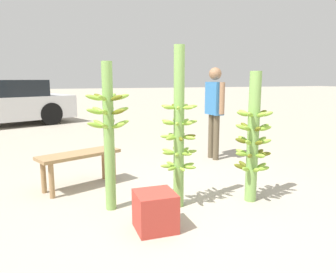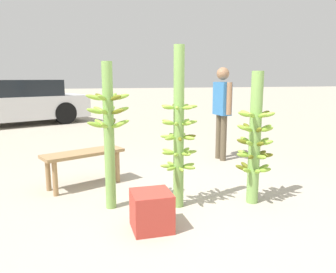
# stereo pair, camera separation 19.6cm
# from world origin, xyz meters

# --- Properties ---
(ground_plane) EXTENTS (80.00, 80.00, 0.00)m
(ground_plane) POSITION_xyz_m (0.00, 0.00, 0.00)
(ground_plane) COLOR #A89E8C
(banana_stalk_left) EXTENTS (0.45, 0.43, 1.53)m
(banana_stalk_left) POSITION_xyz_m (-0.78, 0.41, 0.84)
(banana_stalk_left) COLOR #7AA851
(banana_stalk_left) RESTS_ON ground_plane
(banana_stalk_center) EXTENTS (0.39, 0.39, 1.69)m
(banana_stalk_center) POSITION_xyz_m (-0.08, 0.25, 0.82)
(banana_stalk_center) COLOR #7AA851
(banana_stalk_center) RESTS_ON ground_plane
(banana_stalk_right) EXTENTS (0.41, 0.40, 1.44)m
(banana_stalk_right) POSITION_xyz_m (0.75, 0.14, 0.71)
(banana_stalk_right) COLOR #7AA851
(banana_stalk_right) RESTS_ON ground_plane
(vendor_person) EXTENTS (0.21, 0.54, 1.54)m
(vendor_person) POSITION_xyz_m (1.23, 2.02, 0.93)
(vendor_person) COLOR brown
(vendor_person) RESTS_ON ground_plane
(market_bench) EXTENTS (1.06, 0.70, 0.45)m
(market_bench) POSITION_xyz_m (-1.03, 1.21, 0.36)
(market_bench) COLOR #99754C
(market_bench) RESTS_ON ground_plane
(parked_car) EXTENTS (4.52, 3.20, 1.31)m
(parked_car) POSITION_xyz_m (-2.88, 7.47, 0.64)
(parked_car) COLOR silver
(parked_car) RESTS_ON ground_plane
(produce_crate) EXTENTS (0.35, 0.35, 0.35)m
(produce_crate) POSITION_xyz_m (-0.48, -0.20, 0.18)
(produce_crate) COLOR #B2382D
(produce_crate) RESTS_ON ground_plane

